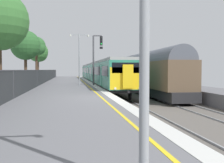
# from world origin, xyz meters

# --- Properties ---
(ground) EXTENTS (17.40, 110.00, 1.21)m
(ground) POSITION_xyz_m (2.64, 0.00, -0.61)
(ground) COLOR slate
(commuter_train_at_platform) EXTENTS (2.83, 42.44, 3.81)m
(commuter_train_at_platform) POSITION_xyz_m (2.10, 24.71, 1.27)
(commuter_train_at_platform) COLOR #2D846B
(commuter_train_at_platform) RESTS_ON ground
(freight_train_adjacent_track) EXTENTS (2.60, 60.46, 4.52)m
(freight_train_adjacent_track) POSITION_xyz_m (6.10, 32.27, 1.47)
(freight_train_adjacent_track) COLOR #232326
(freight_train_adjacent_track) RESTS_ON ground
(signal_gantry) EXTENTS (1.10, 0.24, 5.43)m
(signal_gantry) POSITION_xyz_m (0.61, 13.12, 3.38)
(signal_gantry) COLOR #47474C
(signal_gantry) RESTS_ON ground
(platform_lamp_mid) EXTENTS (2.00, 0.20, 5.33)m
(platform_lamp_mid) POSITION_xyz_m (-1.23, 11.46, 3.16)
(platform_lamp_mid) COLOR #93999E
(platform_lamp_mid) RESTS_ON ground
(platform_back_fence) EXTENTS (0.07, 99.00, 1.67)m
(platform_back_fence) POSITION_xyz_m (-5.45, 0.00, 0.87)
(platform_back_fence) COLOR #282B2D
(platform_back_fence) RESTS_ON ground
(background_tree_left) EXTENTS (3.20, 3.17, 7.34)m
(background_tree_left) POSITION_xyz_m (-7.70, 31.35, 5.59)
(background_tree_left) COLOR #473323
(background_tree_left) RESTS_ON ground
(background_tree_centre) EXTENTS (3.84, 3.84, 7.00)m
(background_tree_centre) POSITION_xyz_m (-8.04, 36.66, 4.94)
(background_tree_centre) COLOR #473323
(background_tree_centre) RESTS_ON ground
(background_tree_back) EXTENTS (3.37, 3.37, 6.16)m
(background_tree_back) POSITION_xyz_m (-7.15, 15.67, 4.34)
(background_tree_back) COLOR #473323
(background_tree_back) RESTS_ON ground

